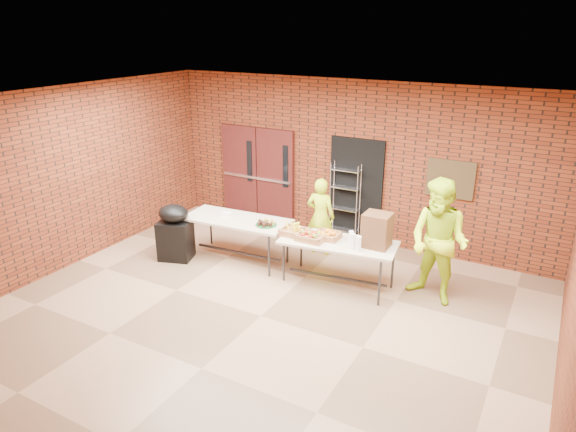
{
  "coord_description": "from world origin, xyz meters",
  "views": [
    {
      "loc": [
        3.64,
        -5.71,
        4.18
      ],
      "look_at": [
        -0.3,
        1.4,
        1.11
      ],
      "focal_mm": 32.0,
      "sensor_mm": 36.0,
      "label": 1
    }
  ],
  "objects_px": {
    "table_left": "(237,222)",
    "coffee_dispenser": "(377,230)",
    "wire_rack": "(345,203)",
    "table_right": "(338,245)",
    "volunteer_woman": "(320,216)",
    "volunteer_man": "(439,242)",
    "covered_grill": "(175,232)"
  },
  "relations": [
    {
      "from": "table_right",
      "to": "volunteer_woman",
      "type": "bearing_deg",
      "value": 121.0
    },
    {
      "from": "table_right",
      "to": "coffee_dispenser",
      "type": "bearing_deg",
      "value": 4.0
    },
    {
      "from": "coffee_dispenser",
      "to": "volunteer_woman",
      "type": "height_order",
      "value": "volunteer_woman"
    },
    {
      "from": "table_left",
      "to": "table_right",
      "type": "xyz_separation_m",
      "value": [
        2.03,
        -0.02,
        -0.02
      ]
    },
    {
      "from": "coffee_dispenser",
      "to": "table_left",
      "type": "bearing_deg",
      "value": -177.73
    },
    {
      "from": "wire_rack",
      "to": "table_left",
      "type": "xyz_separation_m",
      "value": [
        -1.37,
        -1.8,
        -0.06
      ]
    },
    {
      "from": "table_right",
      "to": "table_left",
      "type": "bearing_deg",
      "value": 171.88
    },
    {
      "from": "wire_rack",
      "to": "volunteer_man",
      "type": "xyz_separation_m",
      "value": [
        2.22,
        -1.54,
        0.2
      ]
    },
    {
      "from": "wire_rack",
      "to": "volunteer_man",
      "type": "height_order",
      "value": "volunteer_man"
    },
    {
      "from": "table_right",
      "to": "coffee_dispenser",
      "type": "xyz_separation_m",
      "value": [
        0.61,
        0.12,
        0.35
      ]
    },
    {
      "from": "coffee_dispenser",
      "to": "covered_grill",
      "type": "xyz_separation_m",
      "value": [
        -3.68,
        -0.64,
        -0.54
      ]
    },
    {
      "from": "covered_grill",
      "to": "volunteer_woman",
      "type": "relative_size",
      "value": 0.71
    },
    {
      "from": "table_right",
      "to": "coffee_dispenser",
      "type": "height_order",
      "value": "coffee_dispenser"
    },
    {
      "from": "table_left",
      "to": "covered_grill",
      "type": "distance_m",
      "value": 1.19
    },
    {
      "from": "wire_rack",
      "to": "coffee_dispenser",
      "type": "height_order",
      "value": "wire_rack"
    },
    {
      "from": "wire_rack",
      "to": "table_left",
      "type": "relative_size",
      "value": 0.8
    },
    {
      "from": "wire_rack",
      "to": "table_right",
      "type": "xyz_separation_m",
      "value": [
        0.66,
        -1.82,
        -0.08
      ]
    },
    {
      "from": "coffee_dispenser",
      "to": "covered_grill",
      "type": "bearing_deg",
      "value": -170.12
    },
    {
      "from": "volunteer_man",
      "to": "covered_grill",
      "type": "bearing_deg",
      "value": -152.66
    },
    {
      "from": "table_left",
      "to": "volunteer_woman",
      "type": "xyz_separation_m",
      "value": [
        1.22,
        1.0,
        0.01
      ]
    },
    {
      "from": "table_right",
      "to": "volunteer_man",
      "type": "height_order",
      "value": "volunteer_man"
    },
    {
      "from": "table_left",
      "to": "covered_grill",
      "type": "relative_size",
      "value": 1.9
    },
    {
      "from": "wire_rack",
      "to": "volunteer_woman",
      "type": "relative_size",
      "value": 1.08
    },
    {
      "from": "wire_rack",
      "to": "table_right",
      "type": "height_order",
      "value": "wire_rack"
    },
    {
      "from": "wire_rack",
      "to": "covered_grill",
      "type": "relative_size",
      "value": 1.52
    },
    {
      "from": "table_left",
      "to": "coffee_dispenser",
      "type": "relative_size",
      "value": 3.62
    },
    {
      "from": "volunteer_woman",
      "to": "coffee_dispenser",
      "type": "bearing_deg",
      "value": 142.46
    },
    {
      "from": "table_left",
      "to": "wire_rack",
      "type": "bearing_deg",
      "value": 48.69
    },
    {
      "from": "volunteer_woman",
      "to": "table_right",
      "type": "bearing_deg",
      "value": 123.29
    },
    {
      "from": "volunteer_woman",
      "to": "volunteer_man",
      "type": "distance_m",
      "value": 2.5
    },
    {
      "from": "volunteer_woman",
      "to": "volunteer_man",
      "type": "height_order",
      "value": "volunteer_man"
    },
    {
      "from": "table_right",
      "to": "covered_grill",
      "type": "relative_size",
      "value": 1.9
    }
  ]
}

